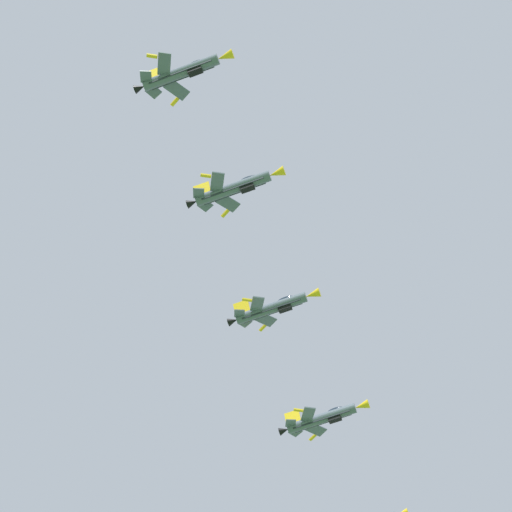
{
  "coord_description": "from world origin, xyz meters",
  "views": [
    {
      "loc": [
        1.74,
        -6.18,
        1.9
      ],
      "look_at": [
        35.38,
        31.13,
        142.3
      ],
      "focal_mm": 65.41,
      "sensor_mm": 36.0,
      "label": 1
    }
  ],
  "objects": [
    {
      "name": "fighter_jet_left_wing",
      "position": [
        62.94,
        44.73,
        140.78
      ],
      "size": [
        10.4,
        14.72,
        5.34
      ],
      "rotation": [
        0.0,
        0.5,
        3.63
      ],
      "color": "#4C5666"
    },
    {
      "name": "fighter_jet_right_wing",
      "position": [
        43.55,
        36.02,
        142.62
      ],
      "size": [
        10.14,
        14.72,
        5.93
      ],
      "rotation": [
        0.0,
        0.61,
        3.63
      ],
      "color": "#4C5666"
    },
    {
      "name": "fighter_jet_right_outer",
      "position": [
        7.71,
        16.96,
        143.62
      ],
      "size": [
        10.32,
        14.72,
        5.44
      ],
      "rotation": [
        0.0,
        0.53,
        3.63
      ],
      "color": "#4C5666"
    },
    {
      "name": "fighter_jet_left_outer",
      "position": [
        24.94,
        24.42,
        139.89
      ],
      "size": [
        10.23,
        14.72,
        5.61
      ],
      "rotation": [
        0.0,
        0.57,
        3.63
      ],
      "color": "#4C5666"
    }
  ]
}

